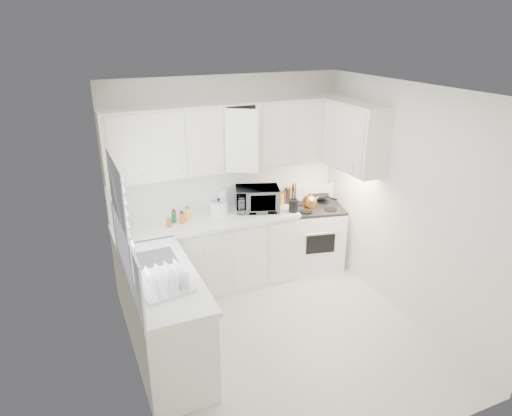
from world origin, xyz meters
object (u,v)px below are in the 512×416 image
tea_kettle (310,201)px  microwave (257,196)px  rice_cooker (219,207)px  dish_rack (166,279)px  utensil_crock (294,197)px  stove (314,228)px

tea_kettle → microwave: bearing=176.6°
tea_kettle → rice_cooker: 1.17m
tea_kettle → dish_rack: dish_rack is taller
dish_rack → microwave: bearing=34.2°
utensil_crock → microwave: bearing=148.6°
utensil_crock → tea_kettle: bearing=9.9°
tea_kettle → microwave: size_ratio=0.43×
stove → utensil_crock: (-0.43, -0.20, 0.58)m
microwave → rice_cooker: microwave is taller
microwave → utensil_crock: utensil_crock is taller
tea_kettle → utensil_crock: size_ratio=0.60×
dish_rack → tea_kettle: bearing=20.5°
tea_kettle → utensil_crock: (-0.25, -0.04, 0.10)m
stove → rice_cooker: 1.42m
stove → tea_kettle: (-0.18, -0.16, 0.49)m
microwave → dish_rack: microwave is taller
rice_cooker → stove: bearing=3.3°
microwave → utensil_crock: size_ratio=1.40×
microwave → rice_cooker: size_ratio=2.48×
utensil_crock → dish_rack: size_ratio=0.86×
microwave → rice_cooker: bearing=-166.3°
stove → rice_cooker: rice_cooker is taller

